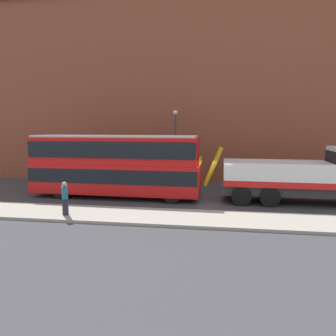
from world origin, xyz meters
TOP-DOWN VIEW (x-y plane):
  - ground_plane at (0.00, 0.00)m, footprint 120.00×120.00m
  - near_kerb at (0.00, -4.20)m, footprint 60.00×2.80m
  - building_facade at (0.00, 6.54)m, footprint 60.00×1.50m
  - recovery_tow_truck at (5.64, 0.03)m, footprint 10.17×2.85m
  - double_decker_bus at (-6.15, 0.05)m, footprint 11.09×2.80m
  - pedestrian_onlooker at (-7.24, -4.81)m, footprint 0.44×0.48m
  - street_lamp at (-2.76, 4.34)m, footprint 0.36×0.36m

SIDE VIEW (x-z plane):
  - ground_plane at x=0.00m, z-range 0.00..0.00m
  - near_kerb at x=0.00m, z-range 0.00..0.15m
  - pedestrian_onlooker at x=-7.24m, z-range 0.13..1.84m
  - recovery_tow_truck at x=5.64m, z-range -0.08..3.59m
  - double_decker_bus at x=-6.15m, z-range 0.20..4.26m
  - street_lamp at x=-2.76m, z-range 0.56..6.39m
  - building_facade at x=0.00m, z-range 0.07..16.07m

